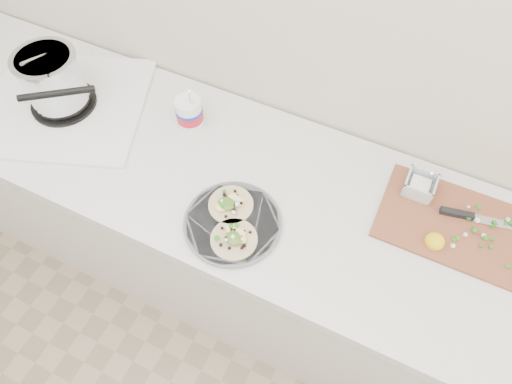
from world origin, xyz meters
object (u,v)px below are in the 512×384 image
at_px(taco_plate, 232,221).
at_px(tub, 189,111).
at_px(cutboard, 449,218).
at_px(stove, 57,89).

relative_size(taco_plate, tub, 1.42).
distance_m(taco_plate, cutboard, 0.65).
bearing_deg(stove, tub, -4.95).
bearing_deg(taco_plate, tub, 136.74).
height_order(taco_plate, cutboard, cutboard).
relative_size(stove, tub, 3.38).
xyz_separation_m(stove, taco_plate, (0.76, -0.17, -0.07)).
bearing_deg(cutboard, stove, -175.18).
height_order(tub, cutboard, tub).
xyz_separation_m(stove, cutboard, (1.34, 0.12, -0.07)).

